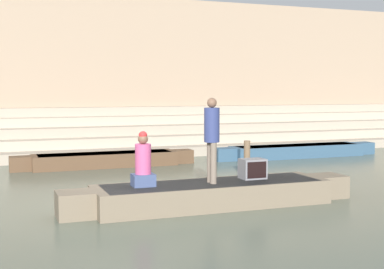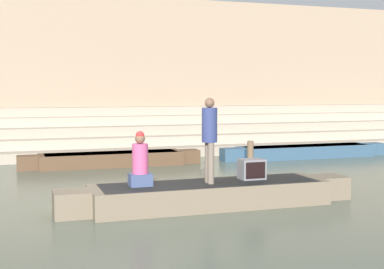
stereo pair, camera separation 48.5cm
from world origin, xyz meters
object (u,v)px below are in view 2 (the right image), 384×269
Objects in this scene: rowboat_main at (210,194)px; mooring_post at (250,161)px; moored_boat_distant at (112,159)px; tv_set at (252,169)px; person_standing at (209,134)px; person_rowing at (140,163)px; moored_boat_shore at (306,151)px.

mooring_post is (2.09, 2.60, 0.27)m from rowboat_main.
moored_boat_distant is 5.41× the size of mooring_post.
tv_set is at bearing 6.28° from rowboat_main.
moored_boat_distant is (-0.93, 6.41, -0.03)m from rowboat_main.
person_standing is 1.32m from tv_set.
tv_set is at bearing 4.84° from person_standing.
person_rowing is 0.17× the size of moored_boat_shore.
mooring_post reaches higher than moored_boat_shore.
mooring_post is at bearing -140.22° from moored_boat_shore.
person_standing is 0.27× the size of moored_boat_shore.
rowboat_main is at bearing -173.39° from tv_set.
person_rowing is 4.35m from mooring_post.
rowboat_main is 1.60m from person_rowing.
mooring_post reaches higher than moored_boat_distant.
rowboat_main is 1.25m from person_standing.
tv_set is 7.97m from moored_boat_shore.
mooring_post is at bearing 31.72° from person_rowing.
person_rowing reaches higher than tv_set.
moored_boat_shore is (5.96, 6.37, -0.03)m from rowboat_main.
person_standing reaches higher than moored_boat_distant.
mooring_post is at bearing 45.58° from person_standing.
mooring_post is (-3.87, -3.77, 0.30)m from moored_boat_shore.
rowboat_main is 3.61× the size of person_standing.
tv_set reaches higher than moored_boat_distant.
moored_boat_shore is (4.96, 6.21, -0.48)m from tv_set.
person_rowing reaches higher than moored_boat_shore.
moored_boat_shore is 1.11× the size of moored_boat_distant.
moored_boat_distant is at bearing 175.23° from moored_boat_shore.
tv_set is 0.08× the size of moored_boat_shore.
moored_boat_shore is 6.02× the size of mooring_post.
tv_set is at bearing -133.02° from moored_boat_shore.
moored_boat_distant is at bearing 95.73° from rowboat_main.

